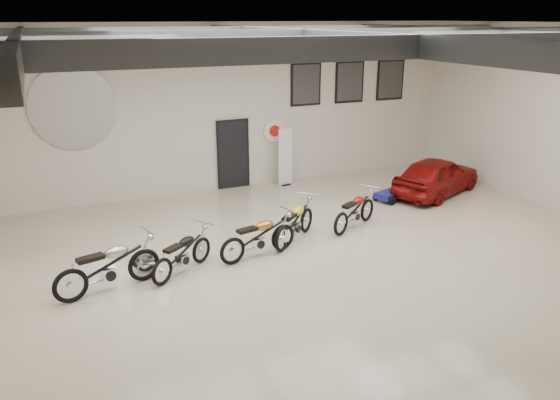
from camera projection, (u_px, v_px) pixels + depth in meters
name	position (u px, v px, depth m)	size (l,w,h in m)	color
floor	(302.00, 263.00, 11.95)	(16.00, 12.00, 0.01)	#C3B695
ceiling	(306.00, 24.00, 10.35)	(16.00, 12.00, 0.01)	gray
back_wall	(215.00, 109.00, 16.35)	(16.00, 0.02, 5.00)	beige
ceiling_beams	(305.00, 38.00, 10.43)	(15.80, 11.80, 0.32)	#4F5256
door	(233.00, 155.00, 16.96)	(0.92, 0.08, 2.10)	black
logo_plaque	(73.00, 108.00, 14.68)	(2.30, 0.06, 1.16)	silver
poster_left	(306.00, 84.00, 17.27)	(1.05, 0.08, 1.35)	black
poster_mid	(349.00, 82.00, 17.89)	(1.05, 0.08, 1.35)	black
poster_right	(390.00, 80.00, 18.50)	(1.05, 0.08, 1.35)	black
oil_sign	(274.00, 131.00, 17.29)	(0.72, 0.10, 0.72)	white
banner_stand	(285.00, 157.00, 17.22)	(0.50, 0.20, 1.85)	white
motorcycle_silver	(108.00, 265.00, 10.59)	(2.11, 0.65, 1.10)	silver
motorcycle_black	(182.00, 253.00, 11.36)	(1.78, 0.55, 0.93)	silver
motorcycle_gold	(258.00, 236.00, 12.13)	(1.92, 0.60, 1.00)	silver
motorcycle_yellow	(295.00, 222.00, 12.98)	(1.93, 0.60, 1.00)	silver
motorcycle_red	(355.00, 210.00, 13.82)	(1.85, 0.57, 0.96)	silver
go_kart	(395.00, 190.00, 16.11)	(1.44, 0.65, 0.52)	navy
vintage_car	(437.00, 176.00, 16.45)	(3.41, 1.38, 1.16)	maroon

